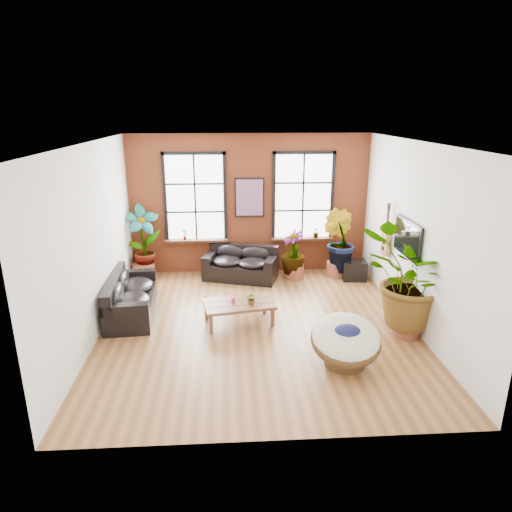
# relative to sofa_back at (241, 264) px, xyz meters

# --- Properties ---
(room) EXTENTS (6.04, 6.54, 3.54)m
(room) POSITION_rel_sofa_back_xyz_m (0.24, -2.54, 1.38)
(room) COLOR brown
(room) RESTS_ON ground
(sofa_back) EXTENTS (1.94, 1.34, 0.81)m
(sofa_back) POSITION_rel_sofa_back_xyz_m (0.00, 0.00, 0.00)
(sofa_back) COLOR black
(sofa_back) RESTS_ON ground
(sofa_left) EXTENTS (1.03, 2.14, 0.82)m
(sofa_left) POSITION_rel_sofa_back_xyz_m (-2.37, -1.96, 0.01)
(sofa_left) COLOR black
(sofa_left) RESTS_ON ground
(coffee_table) EXTENTS (1.47, 1.01, 0.52)m
(coffee_table) POSITION_rel_sofa_back_xyz_m (-0.13, -2.52, 0.02)
(coffee_table) COLOR brown
(coffee_table) RESTS_ON ground
(papasan_chair) EXTENTS (1.24, 1.26, 0.87)m
(papasan_chair) POSITION_rel_sofa_back_xyz_m (1.58, -4.18, 0.08)
(papasan_chair) COLOR #4F351C
(papasan_chair) RESTS_ON ground
(poster) EXTENTS (0.74, 0.06, 0.98)m
(poster) POSITION_rel_sofa_back_xyz_m (0.24, 0.50, 1.58)
(poster) COLOR black
(poster) RESTS_ON room
(tv_wall_unit) EXTENTS (0.13, 1.86, 1.20)m
(tv_wall_unit) POSITION_rel_sofa_back_xyz_m (3.17, -2.09, 1.18)
(tv_wall_unit) COLOR black
(tv_wall_unit) RESTS_ON room
(media_box) EXTENTS (0.62, 0.53, 0.48)m
(media_box) POSITION_rel_sofa_back_xyz_m (2.80, -0.25, -0.13)
(media_box) COLOR black
(media_box) RESTS_ON ground
(pot_back_left) EXTENTS (0.64, 0.64, 0.40)m
(pot_back_left) POSITION_rel_sofa_back_xyz_m (-2.44, 0.14, -0.17)
(pot_back_left) COLOR brown
(pot_back_left) RESTS_ON ground
(pot_back_right) EXTENTS (0.57, 0.57, 0.38)m
(pot_back_right) POSITION_rel_sofa_back_xyz_m (2.42, -0.01, -0.18)
(pot_back_right) COLOR brown
(pot_back_right) RESTS_ON ground
(pot_right_wall) EXTENTS (0.64, 0.64, 0.36)m
(pot_right_wall) POSITION_rel_sofa_back_xyz_m (2.99, -3.23, -0.19)
(pot_right_wall) COLOR brown
(pot_right_wall) RESTS_ON ground
(pot_mid) EXTENTS (0.55, 0.55, 0.35)m
(pot_mid) POSITION_rel_sofa_back_xyz_m (1.33, -0.09, -0.19)
(pot_mid) COLOR brown
(pot_mid) RESTS_ON ground
(floor_plant_back_left) EXTENTS (1.07, 0.92, 1.72)m
(floor_plant_back_left) POSITION_rel_sofa_back_xyz_m (-2.40, 0.15, 0.64)
(floor_plant_back_left) COLOR #114319
(floor_plant_back_left) RESTS_ON ground
(floor_plant_back_right) EXTENTS (1.05, 1.09, 1.54)m
(floor_plant_back_right) POSITION_rel_sofa_back_xyz_m (2.43, 0.02, 0.55)
(floor_plant_back_right) COLOR #114319
(floor_plant_back_right) RESTS_ON ground
(floor_plant_right_wall) EXTENTS (2.19, 2.11, 1.87)m
(floor_plant_right_wall) POSITION_rel_sofa_back_xyz_m (2.97, -3.22, 0.73)
(floor_plant_right_wall) COLOR #114319
(floor_plant_right_wall) RESTS_ON ground
(floor_plant_mid) EXTENTS (0.79, 0.79, 1.11)m
(floor_plant_mid) POSITION_rel_sofa_back_xyz_m (1.29, -0.09, 0.33)
(floor_plant_mid) COLOR #114319
(floor_plant_mid) RESTS_ON ground
(table_plant) EXTENTS (0.24, 0.21, 0.24)m
(table_plant) POSITION_rel_sofa_back_xyz_m (0.12, -2.61, 0.19)
(table_plant) COLOR #114319
(table_plant) RESTS_ON coffee_table
(sill_plant_left) EXTENTS (0.17, 0.17, 0.27)m
(sill_plant_left) POSITION_rel_sofa_back_xyz_m (-1.41, 0.45, 0.67)
(sill_plant_left) COLOR #114319
(sill_plant_left) RESTS_ON room
(sill_plant_right) EXTENTS (0.19, 0.19, 0.27)m
(sill_plant_right) POSITION_rel_sofa_back_xyz_m (1.94, 0.45, 0.67)
(sill_plant_right) COLOR #114319
(sill_plant_right) RESTS_ON room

